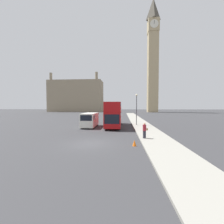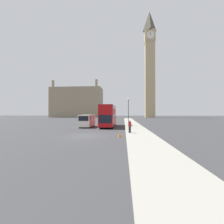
{
  "view_description": "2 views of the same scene",
  "coord_description": "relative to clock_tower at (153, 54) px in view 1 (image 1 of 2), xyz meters",
  "views": [
    {
      "loc": [
        3.16,
        -14.26,
        3.65
      ],
      "look_at": [
        1.4,
        10.53,
        2.65
      ],
      "focal_mm": 24.0,
      "sensor_mm": 36.0,
      "label": 1
    },
    {
      "loc": [
        4.74,
        -17.87,
        2.74
      ],
      "look_at": [
        1.67,
        21.33,
        3.05
      ],
      "focal_mm": 24.0,
      "sensor_mm": 36.0,
      "label": 2
    }
  ],
  "objects": [
    {
      "name": "ground_plane",
      "position": [
        -20.78,
        -76.15,
        -33.87
      ],
      "size": [
        300.0,
        300.0,
        0.0
      ],
      "primitive_type": "plane",
      "color": "#333335"
    },
    {
      "name": "sidewalk_strip",
      "position": [
        -14.02,
        -76.15,
        -33.8
      ],
      "size": [
        3.53,
        120.0,
        0.15
      ],
      "color": "gray",
      "rests_on": "ground_plane"
    },
    {
      "name": "red_double_decker_bus",
      "position": [
        -19.16,
        -63.83,
        -31.48
      ],
      "size": [
        2.52,
        10.38,
        4.27
      ],
      "color": "#A80F11",
      "rests_on": "ground_plane"
    },
    {
      "name": "street_lamp",
      "position": [
        -15.05,
        -62.61,
        -29.97
      ],
      "size": [
        0.36,
        0.36,
        5.7
      ],
      "color": "#38383D",
      "rests_on": "sidewalk_strip"
    },
    {
      "name": "clock_tower",
      "position": [
        0.0,
        0.0,
        0.0
      ],
      "size": [
        6.17,
        6.34,
        66.1
      ],
      "color": "tan",
      "rests_on": "ground_plane"
    },
    {
      "name": "pedestrian",
      "position": [
        -15.24,
        -74.1,
        -32.88
      ],
      "size": [
        0.53,
        0.37,
        1.68
      ],
      "color": "#23232D",
      "rests_on": "sidewalk_strip"
    },
    {
      "name": "building_block_distant",
      "position": [
        -47.74,
        5.82,
        -23.93
      ],
      "size": [
        33.59,
        13.72,
        24.18
      ],
      "color": "gray",
      "rests_on": "ground_plane"
    },
    {
      "name": "white_van",
      "position": [
        -23.25,
        -65.09,
        -32.57
      ],
      "size": [
        2.18,
        5.44,
        2.42
      ],
      "color": "silver",
      "rests_on": "ground_plane"
    },
    {
      "name": "traffic_cone",
      "position": [
        -16.54,
        -76.82,
        -33.6
      ],
      "size": [
        0.36,
        0.36,
        0.55
      ],
      "color": "orange",
      "rests_on": "ground_plane"
    }
  ]
}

